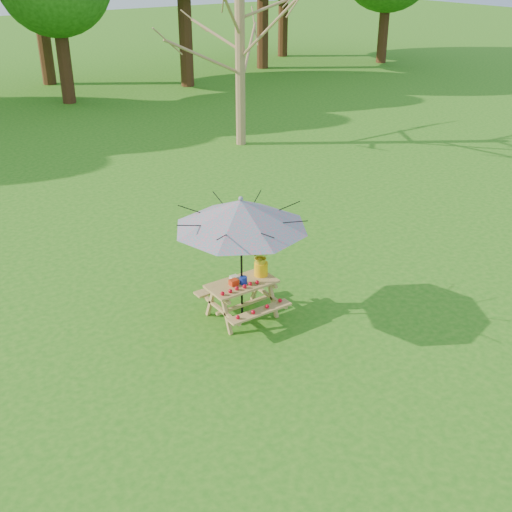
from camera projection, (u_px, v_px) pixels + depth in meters
picnic_table at (242, 300)px, 11.20m from camera, size 1.20×1.32×0.67m
patio_umbrella at (241, 214)px, 10.49m from camera, size 2.54×2.54×2.26m
produce_bins at (238, 280)px, 11.02m from camera, size 0.30×0.34×0.13m
tomatoes_row at (240, 287)px, 10.83m from camera, size 0.77×0.13×0.07m
flower_bucket at (261, 260)px, 11.18m from camera, size 0.40×0.38×0.55m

